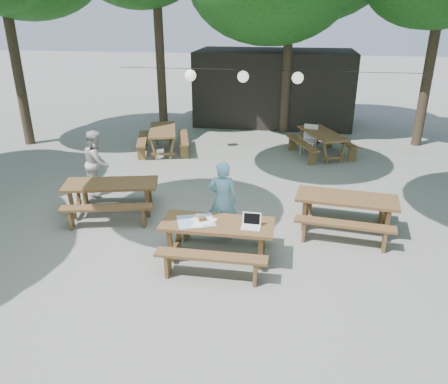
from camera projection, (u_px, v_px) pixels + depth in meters
name	position (u px, v px, depth m)	size (l,w,h in m)	color
ground	(213.00, 249.00, 8.36)	(80.00, 80.00, 0.00)	slate
pavilion	(274.00, 87.00, 17.30)	(6.00, 3.00, 2.80)	black
main_picnic_table	(218.00, 241.00, 7.86)	(2.00, 1.58, 0.75)	#58301F
picnic_table_nw	(112.00, 198.00, 9.64)	(2.21, 1.97, 0.75)	#58301F
picnic_table_ne	(345.00, 213.00, 8.92)	(2.08, 1.78, 0.75)	#58301F
picnic_table_far_w	(163.00, 140.00, 13.93)	(2.04, 2.26, 0.75)	#58301F
picnic_table_far_e	(322.00, 144.00, 13.55)	(2.22, 2.38, 0.75)	#58301F
woman	(223.00, 200.00, 8.51)	(0.58, 0.38, 1.59)	#76B9D7
second_person	(97.00, 162.00, 10.63)	(0.77, 0.60, 1.59)	beige
plastic_chair	(308.00, 145.00, 13.83)	(0.55, 0.55, 0.90)	white
laptop	(251.00, 223.00, 7.55)	(0.34, 0.27, 0.24)	white
tabletop_clutter	(198.00, 220.00, 7.77)	(0.80, 0.75, 0.08)	#3D7DD0
paper_lanterns	(244.00, 77.00, 12.92)	(9.00, 0.34, 0.38)	black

